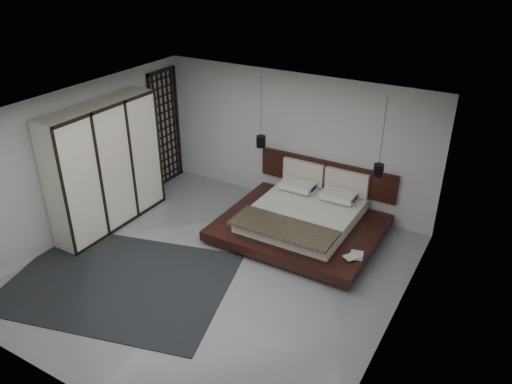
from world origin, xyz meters
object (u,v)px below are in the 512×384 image
Objects in this scene: pendant_right at (379,170)px; wardrobe at (105,166)px; bed at (303,219)px; lattice_screen at (166,128)px; rug at (120,281)px; pendant_left at (261,141)px.

pendant_right is 0.59× the size of wardrobe.
bed is at bearing -158.36° from pendant_right.
rug is (1.75, -3.51, -1.29)m from lattice_screen.
bed is at bearing 56.45° from rug.
pendant_left reaches higher than lattice_screen.
lattice_screen is 1.03× the size of wardrobe.
lattice_screen is at bearing 171.60° from bed.
lattice_screen is 2.51m from pendant_left.
wardrobe is at bearing -155.62° from bed.
wardrobe is 0.70× the size of rug.
lattice_screen is 1.74× the size of pendant_right.
wardrobe reaches higher than rug.
lattice_screen is at bearing 178.45° from pendant_left.
pendant_right reaches higher than bed.
pendant_right is (2.42, 0.00, -0.07)m from pendant_left.
wardrobe is at bearing 137.06° from rug.
wardrobe is 2.39m from rug.
bed is 1.98× the size of pendant_right.
pendant_right is at bearing 23.68° from wardrobe.
pendant_left is 0.96× the size of pendant_right.
bed is 3.57m from rug.
pendant_right reaches higher than wardrobe.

